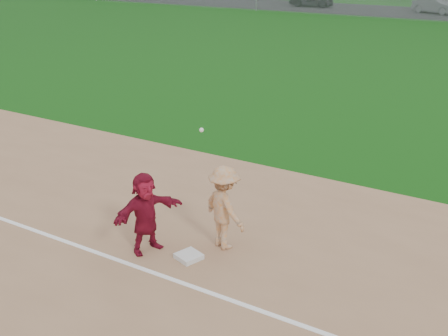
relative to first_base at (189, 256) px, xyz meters
The scene contains 6 objects.
ground 0.19m from the first_base, 163.22° to the left, with size 160.00×160.00×0.00m, color #11490E.
foul_line 0.77m from the first_base, 102.68° to the right, with size 60.00×0.10×0.01m, color white.
first_base is the anchor object (origin of this frame).
base_runner 1.16m from the first_base, behind, with size 1.48×0.47×1.60m, color maroon.
car_mid 46.33m from the first_base, 96.65° to the left, with size 1.47×4.22×1.39m, color #5B5E63.
first_base_play 1.14m from the first_base, 66.71° to the left, with size 1.23×0.98×2.42m.
Camera 1 is at (5.54, -7.57, 5.49)m, focal length 45.00 mm.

